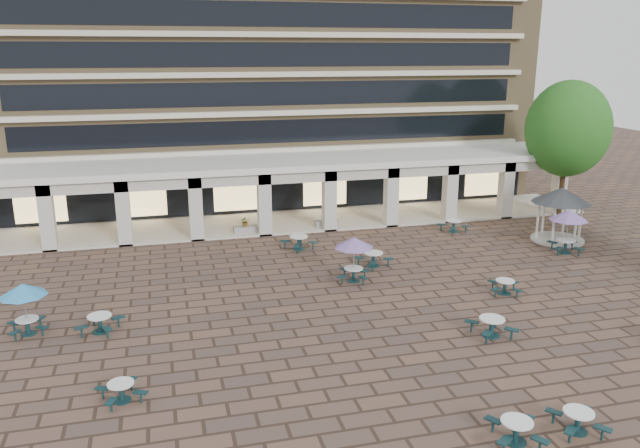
# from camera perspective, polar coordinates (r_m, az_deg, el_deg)

# --- Properties ---
(ground) EXTENTS (120.00, 120.00, 0.00)m
(ground) POSITION_cam_1_polar(r_m,az_deg,el_deg) (28.75, 3.36, -7.48)
(ground) COLOR brown
(ground) RESTS_ON ground
(apartment_building) EXTENTS (40.00, 15.50, 25.20)m
(apartment_building) POSITION_cam_1_polar(r_m,az_deg,el_deg) (51.30, -5.54, 17.00)
(apartment_building) COLOR #957B54
(apartment_building) RESTS_ON ground
(retail_arcade) EXTENTS (42.00, 6.60, 4.40)m
(retail_arcade) POSITION_cam_1_polar(r_m,az_deg,el_deg) (41.61, -2.83, 4.11)
(retail_arcade) COLOR white
(retail_arcade) RESTS_ON ground
(picnic_table_0) EXTENTS (1.78, 1.78, 0.66)m
(picnic_table_0) POSITION_cam_1_polar(r_m,az_deg,el_deg) (22.35, -17.72, -14.27)
(picnic_table_0) COLOR #123238
(picnic_table_0) RESTS_ON ground
(picnic_table_1) EXTENTS (1.84, 1.84, 0.72)m
(picnic_table_1) POSITION_cam_1_polar(r_m,az_deg,el_deg) (20.26, 17.51, -17.47)
(picnic_table_1) COLOR #123238
(picnic_table_1) RESTS_ON ground
(picnic_table_2) EXTENTS (1.71, 1.71, 0.70)m
(picnic_table_2) POSITION_cam_1_polar(r_m,az_deg,el_deg) (21.35, 22.52, -16.19)
(picnic_table_2) COLOR #123238
(picnic_table_2) RESTS_ON ground
(picnic_table_3) EXTENTS (1.82, 1.82, 0.78)m
(picnic_table_3) POSITION_cam_1_polar(r_m,az_deg,el_deg) (26.60, 15.42, -8.92)
(picnic_table_3) COLOR #123238
(picnic_table_3) RESTS_ON ground
(picnic_table_4) EXTENTS (1.90, 1.90, 2.19)m
(picnic_table_4) POSITION_cam_1_polar(r_m,az_deg,el_deg) (27.97, -25.51, -5.61)
(picnic_table_4) COLOR #123238
(picnic_table_4) RESTS_ON ground
(picnic_table_6) EXTENTS (1.99, 1.99, 2.30)m
(picnic_table_6) POSITION_cam_1_polar(r_m,az_deg,el_deg) (31.03, 3.13, -1.87)
(picnic_table_6) COLOR #123238
(picnic_table_6) RESTS_ON ground
(picnic_table_8) EXTENTS (2.00, 2.00, 0.74)m
(picnic_table_8) POSITION_cam_1_polar(r_m,az_deg,el_deg) (27.54, -19.48, -8.46)
(picnic_table_8) COLOR #123238
(picnic_table_8) RESTS_ON ground
(picnic_table_9) EXTENTS (2.13, 2.13, 0.78)m
(picnic_table_9) POSITION_cam_1_polar(r_m,az_deg,el_deg) (33.78, 4.90, -3.10)
(picnic_table_9) COLOR #123238
(picnic_table_9) RESTS_ON ground
(picnic_table_10) EXTENTS (1.85, 1.85, 0.68)m
(picnic_table_10) POSITION_cam_1_polar(r_m,az_deg,el_deg) (31.22, 16.55, -5.42)
(picnic_table_10) COLOR #123238
(picnic_table_10) RESTS_ON ground
(picnic_table_11) EXTENTS (2.19, 2.19, 2.53)m
(picnic_table_11) POSITION_cam_1_polar(r_m,az_deg,el_deg) (38.07, 21.78, 0.61)
(picnic_table_11) COLOR #123238
(picnic_table_11) RESTS_ON ground
(picnic_table_12) EXTENTS (2.21, 2.21, 0.81)m
(picnic_table_12) POSITION_cam_1_polar(r_m,az_deg,el_deg) (36.48, -1.95, -1.60)
(picnic_table_12) COLOR #123238
(picnic_table_12) RESTS_ON ground
(picnic_table_13) EXTENTS (1.98, 1.98, 0.75)m
(picnic_table_13) POSITION_cam_1_polar(r_m,az_deg,el_deg) (40.94, 12.12, -0.08)
(picnic_table_13) COLOR #123238
(picnic_table_13) RESTS_ON ground
(gazebo) EXTENTS (3.53, 3.53, 3.28)m
(gazebo) POSITION_cam_1_polar(r_m,az_deg,el_deg) (40.33, 21.18, 1.94)
(gazebo) COLOR beige
(gazebo) RESTS_ON ground
(tree_east_c) EXTENTS (5.65, 5.65, 9.42)m
(tree_east_c) POSITION_cam_1_polar(r_m,az_deg,el_deg) (45.75, 21.72, 8.08)
(tree_east_c) COLOR #46331C
(tree_east_c) RESTS_ON ground
(planter_left) EXTENTS (1.50, 0.60, 1.15)m
(planter_left) POSITION_cam_1_polar(r_m,az_deg,el_deg) (39.87, -6.83, -0.31)
(planter_left) COLOR #979792
(planter_left) RESTS_ON ground
(planter_right) EXTENTS (1.50, 0.62, 1.22)m
(planter_right) POSITION_cam_1_polar(r_m,az_deg,el_deg) (40.87, 0.61, 0.28)
(planter_right) COLOR #979792
(planter_right) RESTS_ON ground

